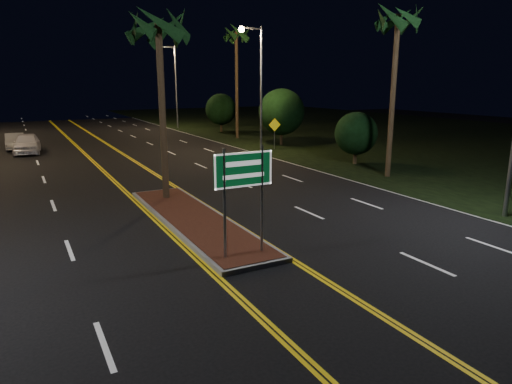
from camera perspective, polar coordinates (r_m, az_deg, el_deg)
ground at (r=11.46m, az=4.89°, el=-12.96°), size 120.00×120.00×0.00m
grass_right at (r=49.21m, az=18.85°, el=6.90°), size 40.00×110.00×0.01m
median_island at (r=17.31m, az=-7.72°, el=-3.43°), size 2.25×10.25×0.17m
highway_sign at (r=12.97m, az=-1.57°, el=1.53°), size 1.80×0.08×3.20m
streetlight_right_mid at (r=34.62m, az=0.08°, el=14.48°), size 1.91×0.44×9.00m
streetlight_right_far at (r=53.12m, az=-10.40°, el=13.95°), size 1.91×0.44×9.00m
palm_median at (r=20.01m, az=-12.11°, el=19.51°), size 2.40×2.40×8.30m
palm_right_near at (r=26.13m, az=17.33°, el=19.82°), size 2.40×2.40×9.30m
palm_right_far at (r=42.94m, az=-2.48°, el=18.95°), size 2.40×2.40×10.30m
shrub_near at (r=29.75m, az=12.40°, el=7.16°), size 2.70×2.70×3.30m
shrub_mid at (r=38.10m, az=3.22°, el=9.97°), size 3.78×3.78×4.62m
shrub_far at (r=48.70m, az=-4.41°, el=10.27°), size 3.24×3.24×3.96m
car_near at (r=37.66m, az=-26.75°, el=5.65°), size 2.64×5.32×1.72m
car_far at (r=40.31m, az=-27.91°, el=5.76°), size 1.92×4.36×1.45m
warning_sign at (r=35.83m, az=2.34°, el=7.85°), size 1.00×0.11×2.39m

